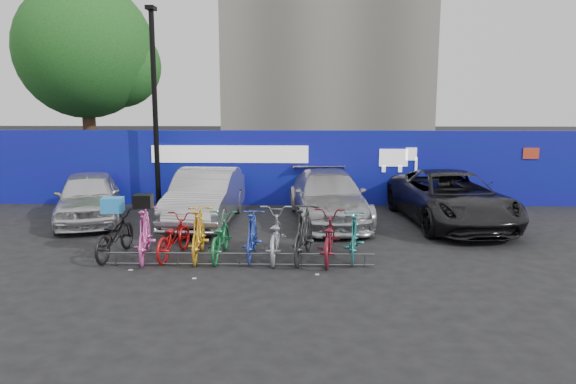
{
  "coord_description": "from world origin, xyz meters",
  "views": [
    {
      "loc": [
        1.27,
        -11.82,
        3.56
      ],
      "look_at": [
        0.95,
        2.0,
        1.12
      ],
      "focal_mm": 35.0,
      "sensor_mm": 36.0,
      "label": 1
    }
  ],
  "objects_px": {
    "tree": "(91,53)",
    "bike_1": "(145,234)",
    "bike_5": "(252,235)",
    "bike_8": "(328,237)",
    "car_3": "(451,198)",
    "bike_6": "(275,234)",
    "bike_9": "(354,236)",
    "car_2": "(328,197)",
    "bike_rack": "(240,259)",
    "bike_3": "(199,233)",
    "lamppost": "(155,103)",
    "car_1": "(205,197)",
    "bike_2": "(173,237)",
    "bike_4": "(220,237)",
    "car_0": "(89,197)",
    "bike_7": "(304,233)",
    "bike_0": "(114,235)"
  },
  "relations": [
    {
      "from": "bike_2",
      "to": "bike_6",
      "type": "xyz_separation_m",
      "value": [
        2.23,
        -0.03,
        0.07
      ]
    },
    {
      "from": "tree",
      "to": "car_2",
      "type": "bearing_deg",
      "value": -35.97
    },
    {
      "from": "bike_1",
      "to": "bike_8",
      "type": "xyz_separation_m",
      "value": [
        3.96,
        0.03,
        -0.06
      ]
    },
    {
      "from": "bike_6",
      "to": "bike_9",
      "type": "xyz_separation_m",
      "value": [
        1.73,
        -0.02,
        -0.02
      ]
    },
    {
      "from": "bike_rack",
      "to": "bike_4",
      "type": "distance_m",
      "value": 0.85
    },
    {
      "from": "bike_4",
      "to": "bike_5",
      "type": "height_order",
      "value": "bike_5"
    },
    {
      "from": "bike_rack",
      "to": "bike_9",
      "type": "bearing_deg",
      "value": 14.18
    },
    {
      "from": "bike_0",
      "to": "lamppost",
      "type": "bearing_deg",
      "value": -80.55
    },
    {
      "from": "car_3",
      "to": "bike_9",
      "type": "bearing_deg",
      "value": -137.66
    },
    {
      "from": "tree",
      "to": "bike_7",
      "type": "bearing_deg",
      "value": -51.3
    },
    {
      "from": "lamppost",
      "to": "bike_6",
      "type": "distance_m",
      "value": 7.18
    },
    {
      "from": "bike_8",
      "to": "bike_rack",
      "type": "bearing_deg",
      "value": 20.54
    },
    {
      "from": "tree",
      "to": "car_3",
      "type": "height_order",
      "value": "tree"
    },
    {
      "from": "bike_1",
      "to": "bike_4",
      "type": "height_order",
      "value": "bike_1"
    },
    {
      "from": "bike_1",
      "to": "bike_2",
      "type": "relative_size",
      "value": 1.09
    },
    {
      "from": "lamppost",
      "to": "bike_7",
      "type": "height_order",
      "value": "lamppost"
    },
    {
      "from": "tree",
      "to": "bike_1",
      "type": "bearing_deg",
      "value": -65.35
    },
    {
      "from": "bike_6",
      "to": "bike_5",
      "type": "bearing_deg",
      "value": -0.14
    },
    {
      "from": "bike_4",
      "to": "car_2",
      "type": "bearing_deg",
      "value": -122.26
    },
    {
      "from": "tree",
      "to": "bike_9",
      "type": "xyz_separation_m",
      "value": [
        9.2,
        -10.04,
        -4.56
      ]
    },
    {
      "from": "car_0",
      "to": "car_1",
      "type": "height_order",
      "value": "car_1"
    },
    {
      "from": "tree",
      "to": "bike_7",
      "type": "height_order",
      "value": "tree"
    },
    {
      "from": "bike_6",
      "to": "bike_9",
      "type": "relative_size",
      "value": 1.19
    },
    {
      "from": "car_0",
      "to": "bike_9",
      "type": "bearing_deg",
      "value": -43.25
    },
    {
      "from": "bike_rack",
      "to": "car_3",
      "type": "relative_size",
      "value": 1.08
    },
    {
      "from": "bike_6",
      "to": "bike_4",
      "type": "bearing_deg",
      "value": 1.47
    },
    {
      "from": "lamppost",
      "to": "bike_8",
      "type": "height_order",
      "value": "lamppost"
    },
    {
      "from": "car_3",
      "to": "bike_0",
      "type": "bearing_deg",
      "value": -164.36
    },
    {
      "from": "car_1",
      "to": "bike_7",
      "type": "height_order",
      "value": "car_1"
    },
    {
      "from": "bike_1",
      "to": "bike_3",
      "type": "bearing_deg",
      "value": 175.41
    },
    {
      "from": "bike_1",
      "to": "bike_6",
      "type": "bearing_deg",
      "value": 174.23
    },
    {
      "from": "tree",
      "to": "bike_8",
      "type": "distance_m",
      "value": 14.09
    },
    {
      "from": "bike_9",
      "to": "bike_1",
      "type": "bearing_deg",
      "value": 9.17
    },
    {
      "from": "bike_2",
      "to": "car_3",
      "type": "bearing_deg",
      "value": -144.12
    },
    {
      "from": "car_1",
      "to": "bike_1",
      "type": "bearing_deg",
      "value": -99.1
    },
    {
      "from": "car_0",
      "to": "car_3",
      "type": "bearing_deg",
      "value": -17.75
    },
    {
      "from": "car_2",
      "to": "bike_5",
      "type": "xyz_separation_m",
      "value": [
        -1.83,
        -3.62,
        -0.18
      ]
    },
    {
      "from": "bike_rack",
      "to": "car_2",
      "type": "relative_size",
      "value": 1.17
    },
    {
      "from": "bike_7",
      "to": "bike_8",
      "type": "distance_m",
      "value": 0.53
    },
    {
      "from": "car_3",
      "to": "bike_8",
      "type": "height_order",
      "value": "car_3"
    },
    {
      "from": "tree",
      "to": "bike_7",
      "type": "relative_size",
      "value": 3.98
    },
    {
      "from": "bike_5",
      "to": "bike_8",
      "type": "distance_m",
      "value": 1.66
    },
    {
      "from": "bike_0",
      "to": "bike_5",
      "type": "bearing_deg",
      "value": -174.86
    },
    {
      "from": "car_3",
      "to": "bike_9",
      "type": "distance_m",
      "value": 4.49
    },
    {
      "from": "car_0",
      "to": "bike_6",
      "type": "bearing_deg",
      "value": -49.89
    },
    {
      "from": "bike_rack",
      "to": "bike_3",
      "type": "distance_m",
      "value": 1.17
    },
    {
      "from": "tree",
      "to": "lamppost",
      "type": "relative_size",
      "value": 1.28
    },
    {
      "from": "car_1",
      "to": "bike_2",
      "type": "distance_m",
      "value": 3.33
    },
    {
      "from": "bike_rack",
      "to": "bike_1",
      "type": "bearing_deg",
      "value": 167.36
    },
    {
      "from": "bike_1",
      "to": "bike_6",
      "type": "relative_size",
      "value": 0.95
    }
  ]
}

